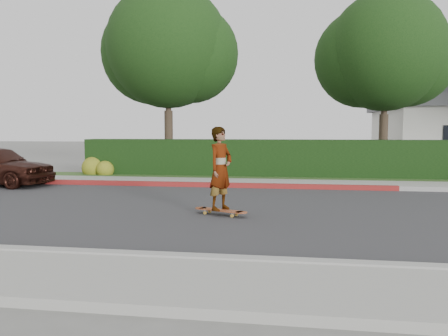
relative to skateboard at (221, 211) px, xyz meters
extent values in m
plane|color=slate|center=(3.80, 0.57, -0.11)|extent=(120.00, 120.00, 0.00)
cube|color=#2D2D30|center=(3.80, 0.57, -0.11)|extent=(60.00, 8.00, 0.01)
cube|color=#9E9E99|center=(3.80, 4.67, -0.04)|extent=(60.00, 0.20, 0.15)
cube|color=maroon|center=(-1.20, 4.67, -0.03)|extent=(12.00, 0.21, 0.15)
cube|color=gray|center=(3.80, 5.57, -0.05)|extent=(60.00, 1.60, 0.12)
cube|color=#2D4C1E|center=(3.80, 7.17, -0.06)|extent=(60.00, 1.60, 0.10)
cube|color=black|center=(0.80, 7.77, 0.64)|extent=(15.00, 1.00, 1.50)
sphere|color=#2D4C19|center=(-6.40, 7.37, 0.24)|extent=(0.90, 0.90, 0.90)
sphere|color=#2D4C19|center=(-5.80, 7.17, 0.19)|extent=(0.70, 0.70, 0.70)
cylinder|color=#33261C|center=(-3.70, 9.07, 1.24)|extent=(0.36, 0.36, 2.70)
cylinder|color=#33261C|center=(-3.70, 9.07, 3.26)|extent=(0.24, 0.24, 2.25)
sphere|color=black|center=(-3.70, 9.07, 5.29)|extent=(5.20, 5.20, 5.20)
sphere|color=black|center=(-4.50, 9.47, 5.09)|extent=(4.42, 4.42, 4.42)
sphere|color=black|center=(-2.80, 9.37, 4.99)|extent=(4.16, 4.16, 4.16)
cylinder|color=#33261C|center=(5.30, 9.57, 1.15)|extent=(0.36, 0.36, 2.52)
cylinder|color=#33261C|center=(5.30, 9.57, 3.04)|extent=(0.24, 0.24, 2.10)
sphere|color=black|center=(5.30, 9.57, 4.93)|extent=(4.80, 4.80, 4.80)
sphere|color=black|center=(4.50, 9.97, 4.73)|extent=(4.08, 4.08, 4.08)
sphere|color=black|center=(6.20, 9.87, 4.63)|extent=(3.84, 3.84, 3.84)
cylinder|color=#B48731|center=(-0.35, 0.04, -0.07)|extent=(0.08, 0.06, 0.07)
cylinder|color=#B48731|center=(-0.28, 0.22, -0.07)|extent=(0.08, 0.06, 0.07)
cylinder|color=#B48731|center=(0.28, -0.22, -0.07)|extent=(0.08, 0.06, 0.07)
cylinder|color=#B48731|center=(0.35, -0.04, -0.07)|extent=(0.08, 0.06, 0.07)
cube|color=silver|center=(-0.32, 0.13, -0.02)|extent=(0.13, 0.21, 0.03)
cube|color=silver|center=(0.32, -0.13, -0.02)|extent=(0.13, 0.21, 0.03)
cube|color=brown|center=(0.00, 0.00, 0.01)|extent=(1.04, 0.61, 0.02)
cylinder|color=brown|center=(-0.48, 0.19, 0.01)|extent=(0.32, 0.32, 0.02)
cylinder|color=brown|center=(0.48, -0.19, 0.01)|extent=(0.32, 0.32, 0.02)
imported|color=white|center=(0.00, 0.00, 0.92)|extent=(0.70, 0.78, 1.80)
camera|label=1|loc=(1.46, -9.27, 1.74)|focal=35.00mm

